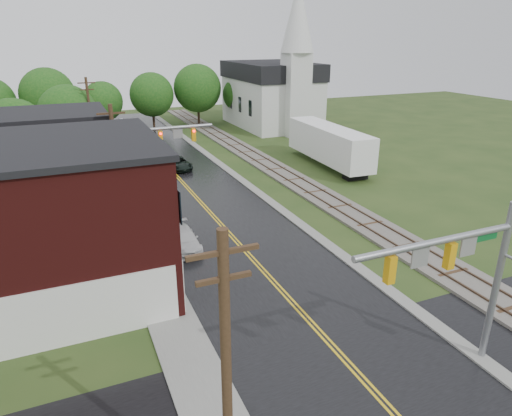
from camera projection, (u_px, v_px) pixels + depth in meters
main_road at (187, 188)px, 41.92m from camera, size 10.00×90.00×0.02m
cross_road at (376, 394)px, 17.85m from camera, size 60.00×9.00×0.02m
curb_right at (225, 168)px, 48.20m from camera, size 0.80×70.00×0.12m
sidewalk_left at (127, 216)px, 35.34m from camera, size 2.40×50.00×0.12m
brick_building at (20, 226)px, 22.96m from camera, size 14.30×10.30×8.30m
yellow_house at (53, 181)px, 33.30m from camera, size 8.00×7.00×6.40m
darkred_building at (65, 163)px, 41.75m from camera, size 7.00×6.00×4.40m
church at (274, 88)px, 67.60m from camera, size 10.40×18.40×20.00m
railroad at (264, 163)px, 49.85m from camera, size 3.20×80.00×0.30m
traffic_signal_near at (463, 265)px, 17.36m from camera, size 7.34×0.30×7.20m
traffic_signal_far at (152, 145)px, 36.29m from camera, size 7.34×0.43×7.20m
utility_pole_a at (227, 378)px, 11.95m from camera, size 1.80×0.28×9.00m
utility_pole_b at (117, 168)px, 30.86m from camera, size 1.80×0.28×9.00m
utility_pole_c at (91, 118)px, 49.77m from camera, size 1.80×0.28×9.00m
tree_left_c at (17, 131)px, 43.73m from camera, size 6.00×6.00×7.65m
tree_left_e at (70, 115)px, 50.62m from camera, size 6.40×6.40×8.16m
suv_dark at (178, 163)px, 47.57m from camera, size 2.40×4.59×1.23m
pickup_white at (183, 239)px, 29.83m from camera, size 1.91×4.43×1.27m
semi_trailer at (329, 143)px, 48.02m from camera, size 3.59×13.76×4.21m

